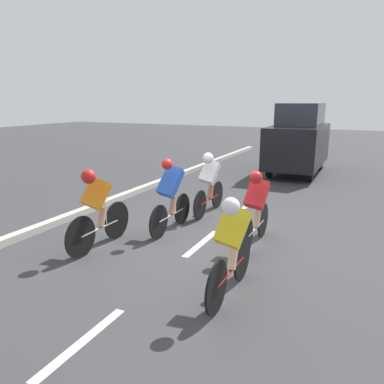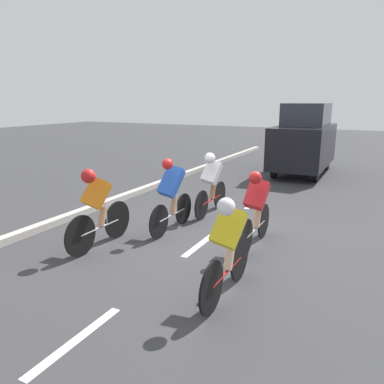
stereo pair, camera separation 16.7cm
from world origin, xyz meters
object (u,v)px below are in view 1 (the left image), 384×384
at_px(cyclist_blue, 171,194).
at_px(cyclist_white, 209,181).
at_px(cyclist_orange, 97,207).
at_px(support_car, 298,139).
at_px(cyclist_yellow, 232,244).
at_px(cyclist_red, 256,207).

distance_m(cyclist_blue, cyclist_white, 1.43).
bearing_deg(cyclist_blue, cyclist_white, -98.99).
xyz_separation_m(cyclist_blue, cyclist_white, (-0.22, -1.41, -0.01)).
bearing_deg(cyclist_orange, cyclist_white, -109.19).
distance_m(cyclist_white, support_car, 6.12).
bearing_deg(support_car, cyclist_blue, 81.56).
relative_size(cyclist_blue, cyclist_white, 0.97).
bearing_deg(cyclist_blue, cyclist_orange, 61.09).
xyz_separation_m(cyclist_orange, cyclist_yellow, (-2.66, 0.60, -0.02)).
height_order(cyclist_blue, cyclist_red, cyclist_blue).
bearing_deg(cyclist_white, cyclist_blue, 81.01).
bearing_deg(cyclist_blue, support_car, -98.44).
xyz_separation_m(cyclist_blue, cyclist_red, (-1.73, 0.06, -0.04)).
relative_size(cyclist_blue, cyclist_orange, 0.96).
xyz_separation_m(cyclist_yellow, cyclist_white, (1.71, -3.32, 0.03)).
distance_m(cyclist_orange, support_car, 8.97).
height_order(cyclist_blue, cyclist_white, cyclist_blue).
relative_size(cyclist_red, cyclist_white, 1.00).
bearing_deg(cyclist_orange, support_car, -101.80).
xyz_separation_m(cyclist_orange, cyclist_red, (-2.45, -1.26, -0.03)).
distance_m(cyclist_orange, cyclist_red, 2.76).
bearing_deg(cyclist_yellow, cyclist_red, -83.78).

